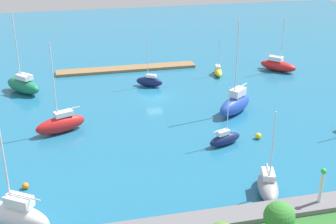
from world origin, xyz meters
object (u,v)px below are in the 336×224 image
pier_dock (127,69)px  mooring_buoy_red (238,93)px  harbor_beacon (322,183)px  sailboat_navy_inner_mooring (149,81)px  sailboat_navy_east_end (225,139)px  mooring_buoy_orange (25,186)px  park_tree_east (279,217)px  sailboat_white_along_channel (17,215)px  sailboat_gray_outer_mooring (268,186)px  sailboat_blue_lone_north (235,104)px  sailboat_green_off_beacon (23,85)px  sailboat_red_west_end (61,124)px  sailboat_yellow_by_breakwater (218,71)px  mooring_buoy_yellow (258,136)px  sailboat_red_far_north (278,65)px

pier_dock → mooring_buoy_red: bearing=132.4°
harbor_beacon → sailboat_navy_inner_mooring: (9.28, -39.89, -2.65)m
sailboat_navy_east_end → mooring_buoy_orange: 25.05m
park_tree_east → sailboat_white_along_channel: 23.93m
harbor_beacon → sailboat_gray_outer_mooring: bearing=-52.1°
sailboat_gray_outer_mooring → sailboat_blue_lone_north: size_ratio=0.69×
sailboat_green_off_beacon → mooring_buoy_orange: (-1.90, 30.36, -1.05)m
sailboat_red_west_end → sailboat_gray_outer_mooring: (-21.14, 20.34, -0.28)m
sailboat_gray_outer_mooring → sailboat_red_west_end: bearing=-116.9°
harbor_beacon → sailboat_navy_east_end: (3.96, -16.11, -2.72)m
mooring_buoy_red → mooring_buoy_orange: (32.69, 21.14, 0.05)m
sailboat_gray_outer_mooring → mooring_buoy_orange: 26.09m
mooring_buoy_red → sailboat_gray_outer_mooring: bearing=75.0°
sailboat_white_along_channel → sailboat_navy_inner_mooring: bearing=-85.0°
sailboat_gray_outer_mooring → sailboat_blue_lone_north: (-4.41, -21.18, 0.50)m
sailboat_navy_inner_mooring → sailboat_yellow_by_breakwater: bearing=-137.7°
mooring_buoy_red → harbor_beacon: bearing=82.7°
pier_dock → sailboat_blue_lone_north: 27.56m
sailboat_white_along_channel → sailboat_blue_lone_north: (-29.84, -21.24, -0.03)m
sailboat_gray_outer_mooring → sailboat_white_along_channel: sailboat_white_along_channel is taller
park_tree_east → sailboat_navy_east_end: size_ratio=0.54×
sailboat_navy_inner_mooring → mooring_buoy_orange: bearing=85.6°
park_tree_east → sailboat_green_off_beacon: sailboat_green_off_beacon is taller
pier_dock → sailboat_navy_inner_mooring: (-2.53, 9.99, 0.69)m
sailboat_red_west_end → mooring_buoy_orange: size_ratio=17.32×
sailboat_blue_lone_north → mooring_buoy_yellow: size_ratio=17.06×
sailboat_navy_inner_mooring → sailboat_blue_lone_north: 17.68m
sailboat_navy_inner_mooring → sailboat_gray_outer_mooring: bearing=128.9°
pier_dock → park_tree_east: bearing=95.5°
park_tree_east → sailboat_yellow_by_breakwater: 48.59m
sailboat_navy_inner_mooring → mooring_buoy_orange: (19.26, 28.63, -0.59)m
sailboat_yellow_by_breakwater → mooring_buoy_yellow: (3.37, 26.27, -0.35)m
sailboat_navy_inner_mooring → sailboat_gray_outer_mooring: size_ratio=0.87×
sailboat_gray_outer_mooring → sailboat_yellow_by_breakwater: 39.40m
sailboat_blue_lone_north → mooring_buoy_orange: size_ratio=19.39×
sailboat_green_off_beacon → sailboat_blue_lone_north: 35.33m
mooring_buoy_red → mooring_buoy_orange: mooring_buoy_orange is taller
sailboat_green_off_beacon → sailboat_blue_lone_north: bearing=-158.2°
sailboat_navy_inner_mooring → sailboat_red_far_north: 25.82m
pier_dock → sailboat_red_west_end: (12.71, 25.19, 1.05)m
park_tree_east → sailboat_yellow_by_breakwater: (-10.92, -47.25, -3.03)m
pier_dock → sailboat_red_west_end: bearing=63.2°
harbor_beacon → sailboat_red_west_end: size_ratio=0.29×
sailboat_red_west_end → sailboat_red_far_north: bearing=-176.4°
pier_dock → park_tree_east: size_ratio=6.35×
pier_dock → mooring_buoy_red: 23.68m
mooring_buoy_yellow → sailboat_gray_outer_mooring: bearing=70.6°
sailboat_green_off_beacon → harbor_beacon: bearing=175.1°
sailboat_gray_outer_mooring → sailboat_navy_east_end: size_ratio=1.24×
pier_dock → sailboat_white_along_channel: bearing=69.6°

